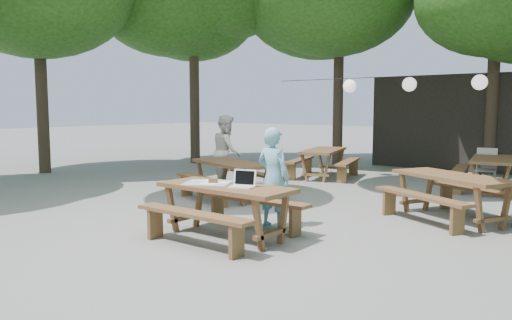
{
  "coord_description": "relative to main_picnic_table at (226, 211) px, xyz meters",
  "views": [
    {
      "loc": [
        4.36,
        -5.89,
        1.84
      ],
      "look_at": [
        -0.25,
        0.02,
        1.05
      ],
      "focal_mm": 35.0,
      "sensor_mm": 36.0,
      "label": 1
    }
  ],
  "objects": [
    {
      "name": "ground",
      "position": [
        0.25,
        0.68,
        -0.39
      ],
      "size": [
        80.0,
        80.0,
        0.0
      ],
      "primitive_type": "plane",
      "color": "slate",
      "rests_on": "ground"
    },
    {
      "name": "pavilion",
      "position": [
        0.75,
        11.18,
        1.01
      ],
      "size": [
        6.0,
        3.0,
        2.8
      ],
      "primitive_type": "cube",
      "color": "black",
      "rests_on": "ground"
    },
    {
      "name": "main_picnic_table",
      "position": [
        0.0,
        0.0,
        0.0
      ],
      "size": [
        2.0,
        1.58,
        0.75
      ],
      "color": "brown",
      "rests_on": "ground"
    },
    {
      "name": "picnic_table_nw",
      "position": [
        -1.94,
        2.38,
        0.0
      ],
      "size": [
        2.32,
        2.12,
        0.75
      ],
      "rotation": [
        0.0,
        0.0,
        -0.34
      ],
      "color": "brown",
      "rests_on": "ground"
    },
    {
      "name": "picnic_table_ne",
      "position": [
        2.19,
        3.08,
        0.0
      ],
      "size": [
        2.42,
        2.28,
        0.75
      ],
      "rotation": [
        0.0,
        0.0,
        -0.48
      ],
      "color": "brown",
      "rests_on": "ground"
    },
    {
      "name": "picnic_table_far_w",
      "position": [
        -2.0,
        6.14,
        0.0
      ],
      "size": [
        2.05,
        2.26,
        0.75
      ],
      "rotation": [
        0.0,
        0.0,
        1.85
      ],
      "color": "brown",
      "rests_on": "ground"
    },
    {
      "name": "picnic_table_far_e",
      "position": [
        2.03,
        6.48,
        0.0
      ],
      "size": [
        1.91,
        2.16,
        0.75
      ],
      "rotation": [
        0.0,
        0.0,
        1.76
      ],
      "color": "brown",
      "rests_on": "ground"
    },
    {
      "name": "woman",
      "position": [
        0.16,
        0.92,
        0.38
      ],
      "size": [
        0.56,
        0.37,
        1.54
      ],
      "primitive_type": "imported",
      "rotation": [
        0.0,
        0.0,
        3.15
      ],
      "color": "#71B7CF",
      "rests_on": "ground"
    },
    {
      "name": "second_person",
      "position": [
        -2.99,
        3.44,
        0.45
      ],
      "size": [
        1.01,
        1.03,
        1.67
      ],
      "primitive_type": "imported",
      "rotation": [
        0.0,
        0.0,
        2.28
      ],
      "color": "white",
      "rests_on": "ground"
    },
    {
      "name": "plastic_chair",
      "position": [
        1.77,
        7.09,
        -0.13
      ],
      "size": [
        0.5,
        0.5,
        0.9
      ],
      "rotation": [
        0.0,
        0.0,
        0.16
      ],
      "color": "silver",
      "rests_on": "ground"
    },
    {
      "name": "laptop",
      "position": [
        0.3,
        0.03,
        0.42
      ],
      "size": [
        0.39,
        0.34,
        0.24
      ],
      "rotation": [
        0.0,
        0.0,
        0.29
      ],
      "color": "white",
      "rests_on": "main_picnic_table"
    },
    {
      "name": "tabletop_clutter",
      "position": [
        -0.32,
        0.01,
        0.37
      ],
      "size": [
        0.83,
        0.78,
        0.08
      ],
      "color": "teal",
      "rests_on": "main_picnic_table"
    },
    {
      "name": "paper_lanterns",
      "position": [
        0.06,
        6.68,
        2.02
      ],
      "size": [
        9.0,
        0.34,
        0.38
      ],
      "color": "black",
      "rests_on": "ground"
    }
  ]
}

